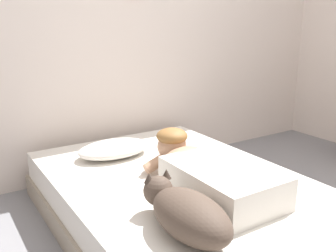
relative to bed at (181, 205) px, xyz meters
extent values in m
cube|color=silver|center=(0.28, 1.17, 1.09)|extent=(4.17, 0.10, 2.50)
cube|color=gray|center=(0.00, 0.00, -0.09)|extent=(1.40, 2.07, 0.15)
cube|color=silver|center=(0.00, 0.00, 0.08)|extent=(1.36, 2.01, 0.18)
ellipsoid|color=white|center=(-0.17, 0.60, 0.22)|extent=(0.52, 0.32, 0.11)
cube|color=silver|center=(0.05, -0.31, 0.26)|extent=(0.42, 0.64, 0.18)
ellipsoid|color=tan|center=(0.05, 0.03, 0.28)|extent=(0.32, 0.20, 0.16)
sphere|color=tan|center=(0.05, 0.19, 0.32)|extent=(0.19, 0.19, 0.19)
ellipsoid|color=olive|center=(0.05, 0.19, 0.39)|extent=(0.20, 0.20, 0.10)
cylinder|color=tan|center=(-0.05, 0.17, 0.25)|extent=(0.23, 0.07, 0.14)
cylinder|color=tan|center=(0.15, 0.17, 0.25)|extent=(0.23, 0.07, 0.14)
ellipsoid|color=#4C3D33|center=(-0.32, -0.53, 0.27)|extent=(0.26, 0.48, 0.20)
sphere|color=#4C3D33|center=(-0.33, -0.27, 0.29)|extent=(0.15, 0.15, 0.15)
cone|color=#3D3028|center=(-0.37, -0.25, 0.36)|extent=(0.05, 0.05, 0.05)
cone|color=#3D3028|center=(-0.27, -0.25, 0.36)|extent=(0.05, 0.05, 0.05)
cylinder|color=white|center=(0.12, 0.37, 0.20)|extent=(0.09, 0.09, 0.07)
torus|color=white|center=(0.18, 0.37, 0.20)|extent=(0.05, 0.01, 0.05)
cube|color=black|center=(0.26, -0.36, 0.17)|extent=(0.07, 0.14, 0.01)
camera|label=1|loc=(-1.20, -1.73, 1.09)|focal=40.36mm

